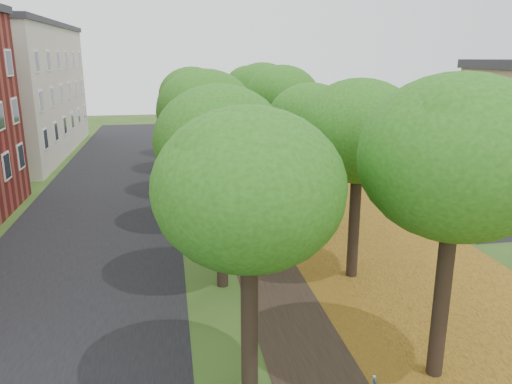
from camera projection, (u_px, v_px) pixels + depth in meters
name	position (u px, v px, depth m)	size (l,w,h in m)	color
ground	(337.00, 384.00, 12.40)	(120.00, 120.00, 0.00)	#2D4C19
street_asphalt	(100.00, 215.00, 25.40)	(8.00, 70.00, 0.01)	black
footpath	(245.00, 208.00, 26.64)	(3.20, 70.00, 0.01)	black
leaf_verge	(335.00, 203.00, 27.47)	(7.50, 70.00, 0.01)	#A27D1D
parking_lot	(465.00, 192.00, 29.83)	(9.00, 16.00, 0.01)	black
tree_row_west	(201.00, 111.00, 24.90)	(4.13, 34.13, 6.98)	black
tree_row_east	(295.00, 109.00, 25.69)	(4.13, 34.13, 6.98)	black
car_silver	(484.00, 210.00, 24.24)	(1.52, 3.77, 1.28)	silver
car_red	(441.00, 189.00, 27.79)	(1.42, 4.08, 1.34)	maroon
car_grey	(444.00, 183.00, 28.76)	(2.12, 5.21, 1.51)	#303034
car_white	(401.00, 168.00, 32.61)	(2.49, 5.39, 1.50)	white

